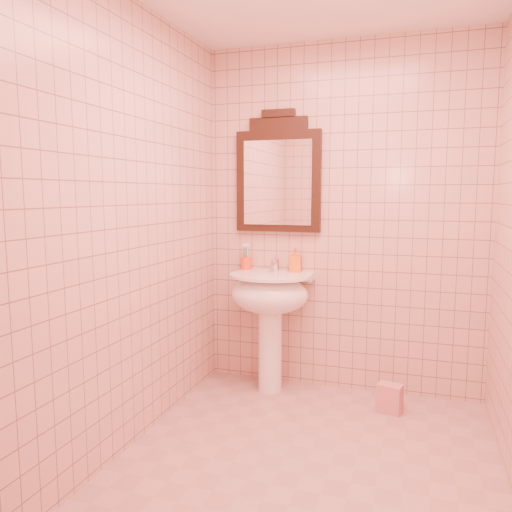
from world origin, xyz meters
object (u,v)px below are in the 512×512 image
(toothbrush_cup, at_px, (246,263))
(soap_dispenser, at_px, (295,260))
(mirror, at_px, (278,176))
(towel, at_px, (390,398))
(pedestal_sink, at_px, (270,302))

(toothbrush_cup, height_order, soap_dispenser, soap_dispenser)
(mirror, distance_m, soap_dispenser, 0.63)
(toothbrush_cup, distance_m, towel, 1.40)
(pedestal_sink, relative_size, soap_dispenser, 4.80)
(soap_dispenser, distance_m, towel, 1.15)
(mirror, relative_size, towel, 4.66)
(pedestal_sink, distance_m, mirror, 0.92)
(soap_dispenser, bearing_deg, toothbrush_cup, 171.14)
(pedestal_sink, relative_size, toothbrush_cup, 4.99)
(pedestal_sink, xyz_separation_m, toothbrush_cup, (-0.24, 0.17, 0.25))
(soap_dispenser, relative_size, towel, 0.95)
(toothbrush_cup, distance_m, soap_dispenser, 0.39)
(mirror, distance_m, toothbrush_cup, 0.70)
(towel, bearing_deg, toothbrush_cup, 165.98)
(toothbrush_cup, relative_size, towel, 0.91)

